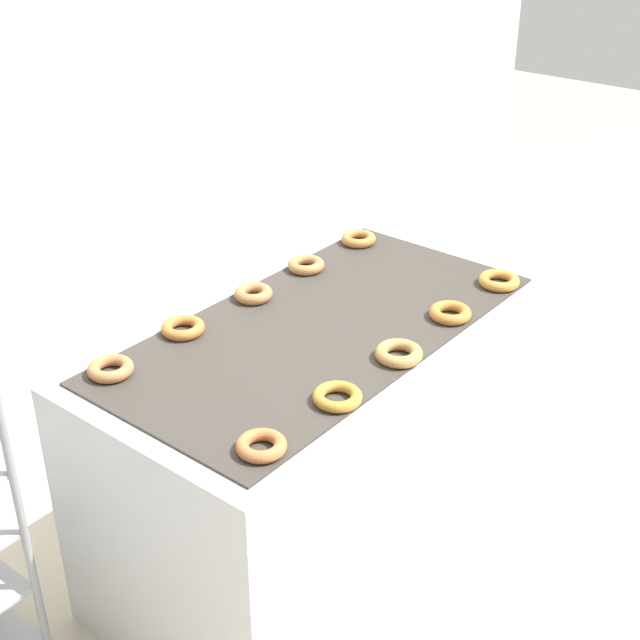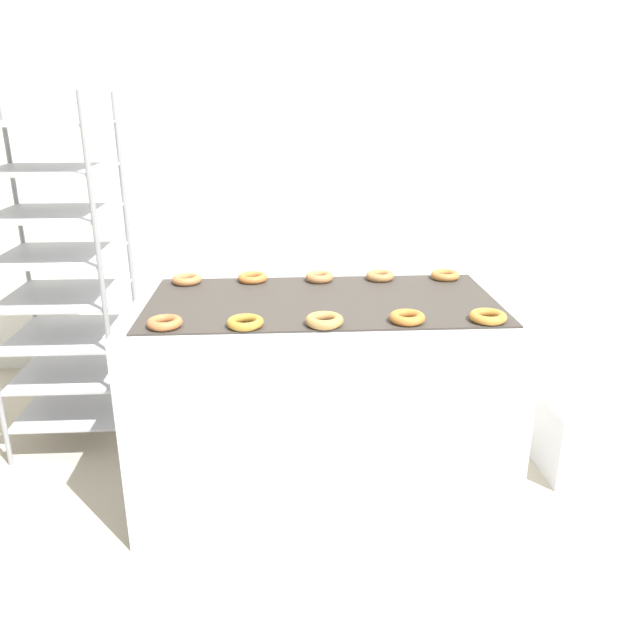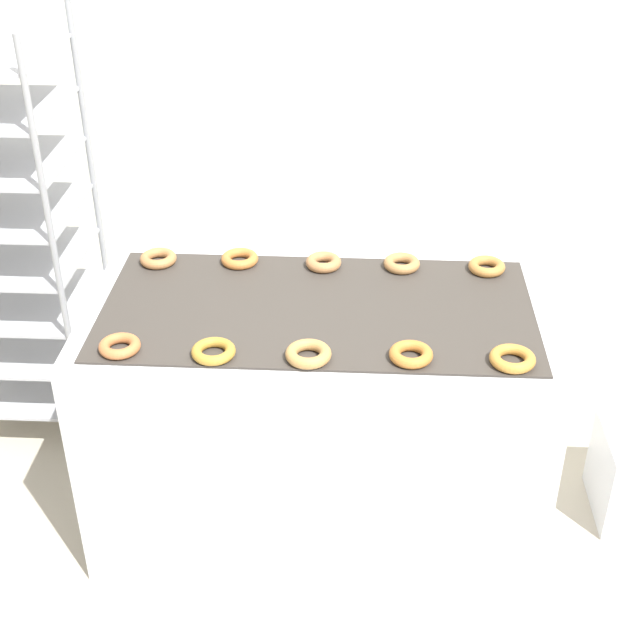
# 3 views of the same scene
# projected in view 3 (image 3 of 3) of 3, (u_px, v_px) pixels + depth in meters

# --- Properties ---
(wall_back) EXTENTS (8.00, 0.05, 2.80)m
(wall_back) POSITION_uv_depth(u_px,v_px,m) (336.00, 41.00, 3.95)
(wall_back) COLOR silver
(wall_back) RESTS_ON ground_plane
(fryer_machine) EXTENTS (1.56, 0.82, 0.90)m
(fryer_machine) POSITION_uv_depth(u_px,v_px,m) (318.00, 414.00, 3.20)
(fryer_machine) COLOR silver
(fryer_machine) RESTS_ON ground_plane
(baking_rack_cart) EXTENTS (0.56, 0.57, 1.72)m
(baking_rack_cart) POSITION_uv_depth(u_px,v_px,m) (11.00, 235.00, 3.48)
(baking_rack_cart) COLOR gray
(baking_rack_cart) RESTS_ON ground_plane
(glaze_bin) EXTENTS (0.29, 0.35, 0.35)m
(glaze_bin) POSITION_uv_depth(u_px,v_px,m) (637.00, 474.00, 3.33)
(glaze_bin) COLOR silver
(glaze_bin) RESTS_ON ground_plane
(donut_near_leftmost) EXTENTS (0.13, 0.13, 0.03)m
(donut_near_leftmost) POSITION_uv_depth(u_px,v_px,m) (120.00, 346.00, 2.74)
(donut_near_leftmost) COLOR #B36938
(donut_near_leftmost) RESTS_ON fryer_machine
(donut_near_left) EXTENTS (0.14, 0.14, 0.03)m
(donut_near_left) POSITION_uv_depth(u_px,v_px,m) (214.00, 351.00, 2.71)
(donut_near_left) COLOR #AC7E2C
(donut_near_left) RESTS_ON fryer_machine
(donut_near_center) EXTENTS (0.14, 0.14, 0.04)m
(donut_near_center) POSITION_uv_depth(u_px,v_px,m) (308.00, 354.00, 2.70)
(donut_near_center) COLOR #AF7F44
(donut_near_center) RESTS_ON fryer_machine
(donut_near_right) EXTENTS (0.13, 0.13, 0.04)m
(donut_near_right) POSITION_uv_depth(u_px,v_px,m) (411.00, 354.00, 2.70)
(donut_near_right) COLOR #B8702D
(donut_near_right) RESTS_ON fryer_machine
(donut_near_rightmost) EXTENTS (0.14, 0.14, 0.03)m
(donut_near_rightmost) POSITION_uv_depth(u_px,v_px,m) (512.00, 359.00, 2.68)
(donut_near_rightmost) COLOR #BA7D32
(donut_near_rightmost) RESTS_ON fryer_machine
(donut_far_leftmost) EXTENTS (0.13, 0.13, 0.04)m
(donut_far_leftmost) POSITION_uv_depth(u_px,v_px,m) (158.00, 259.00, 3.23)
(donut_far_leftmost) COLOR #A9703F
(donut_far_leftmost) RESTS_ON fryer_machine
(donut_far_left) EXTENTS (0.13, 0.13, 0.03)m
(donut_far_left) POSITION_uv_depth(u_px,v_px,m) (240.00, 259.00, 3.23)
(donut_far_left) COLOR #B86D31
(donut_far_left) RESTS_ON fryer_machine
(donut_far_center) EXTENTS (0.13, 0.13, 0.04)m
(donut_far_center) POSITION_uv_depth(u_px,v_px,m) (324.00, 262.00, 3.20)
(donut_far_center) COLOR #A67042
(donut_far_center) RESTS_ON fryer_machine
(donut_far_right) EXTENTS (0.13, 0.13, 0.04)m
(donut_far_right) POSITION_uv_depth(u_px,v_px,m) (402.00, 263.00, 3.19)
(donut_far_right) COLOR #A67341
(donut_far_right) RESTS_ON fryer_machine
(donut_far_rightmost) EXTENTS (0.13, 0.13, 0.03)m
(donut_far_rightmost) POSITION_uv_depth(u_px,v_px,m) (487.00, 266.00, 3.18)
(donut_far_rightmost) COLOR #AA7136
(donut_far_rightmost) RESTS_ON fryer_machine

